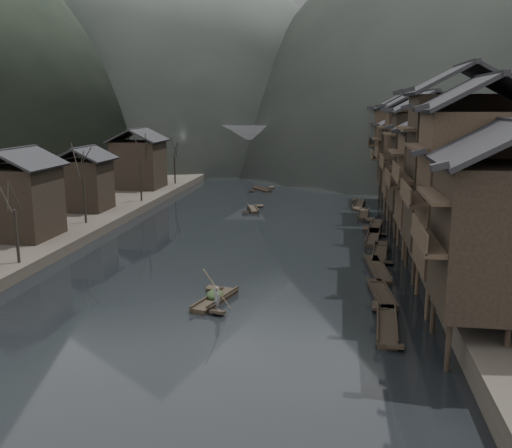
# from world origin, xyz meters

# --- Properties ---
(water) EXTENTS (300.00, 300.00, 0.00)m
(water) POSITION_xyz_m (0.00, 0.00, 0.00)
(water) COLOR black
(water) RESTS_ON ground
(left_bank) EXTENTS (40.00, 200.00, 1.20)m
(left_bank) POSITION_xyz_m (-35.00, 40.00, 0.60)
(left_bank) COLOR #2D2823
(left_bank) RESTS_ON ground
(stilt_houses) EXTENTS (9.00, 67.60, 16.21)m
(stilt_houses) POSITION_xyz_m (17.28, 19.10, 8.95)
(stilt_houses) COLOR black
(stilt_houses) RESTS_ON ground
(left_houses) EXTENTS (8.10, 53.20, 8.73)m
(left_houses) POSITION_xyz_m (-20.50, 20.12, 5.66)
(left_houses) COLOR black
(left_houses) RESTS_ON left_bank
(bare_trees) EXTENTS (3.61, 59.25, 7.21)m
(bare_trees) POSITION_xyz_m (-17.00, 16.94, 6.24)
(bare_trees) COLOR black
(bare_trees) RESTS_ON left_bank
(moored_sampans) EXTENTS (3.36, 49.23, 0.47)m
(moored_sampans) POSITION_xyz_m (11.90, 15.44, 0.20)
(moored_sampans) COLOR black
(moored_sampans) RESTS_ON water
(midriver_boats) EXTENTS (13.27, 46.78, 0.45)m
(midriver_boats) POSITION_xyz_m (-0.48, 53.76, 0.20)
(midriver_boats) COLOR black
(midriver_boats) RESTS_ON water
(stone_bridge) EXTENTS (40.00, 6.00, 9.00)m
(stone_bridge) POSITION_xyz_m (-0.00, 72.00, 5.11)
(stone_bridge) COLOR #4C4C4F
(stone_bridge) RESTS_ON ground
(hero_sampan) EXTENTS (2.42, 5.38, 0.44)m
(hero_sampan) POSITION_xyz_m (0.53, -2.26, 0.20)
(hero_sampan) COLOR black
(hero_sampan) RESTS_ON water
(cargo_heap) EXTENTS (1.18, 1.54, 0.71)m
(cargo_heap) POSITION_xyz_m (0.46, -2.02, 0.79)
(cargo_heap) COLOR black
(cargo_heap) RESTS_ON hero_sampan
(boatman) EXTENTS (0.67, 0.65, 1.54)m
(boatman) POSITION_xyz_m (1.05, -4.05, 1.21)
(boatman) COLOR #5C5B5E
(boatman) RESTS_ON hero_sampan
(bamboo_pole) EXTENTS (1.63, 2.30, 3.82)m
(bamboo_pole) POSITION_xyz_m (1.25, -4.05, 3.89)
(bamboo_pole) COLOR #8C7A51
(bamboo_pole) RESTS_ON boatman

